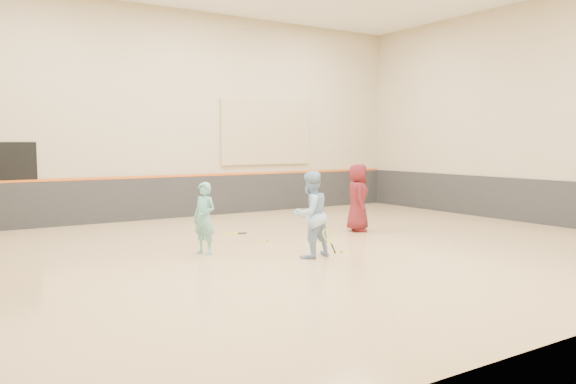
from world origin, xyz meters
TOP-DOWN VIEW (x-y plane):
  - room at (0.00, 0.00)m, footprint 15.04×12.04m
  - wainscot_back at (0.00, 5.97)m, footprint 14.90×0.04m
  - wainscot_right at (7.47, 0.00)m, footprint 0.04×11.90m
  - accent_stripe at (0.00, 5.96)m, footprint 14.90×0.03m
  - acoustic_panel at (2.80, 5.95)m, footprint 3.20×0.08m
  - doorway at (-4.50, 5.98)m, footprint 1.10×0.05m
  - girl at (-1.78, 0.59)m, footprint 0.51×0.61m
  - instructor at (-0.22, -0.80)m, footprint 0.89×0.74m
  - young_man at (2.59, 1.19)m, footprint 0.88×0.97m
  - held_racket at (-0.06, -1.14)m, footprint 0.32×0.32m
  - spare_racket at (-0.26, 2.46)m, footprint 0.68×0.68m
  - ball_under_racket at (0.55, -0.79)m, footprint 0.07×0.07m
  - ball_in_hand at (2.65, 1.09)m, footprint 0.07×0.07m
  - ball_beside_spare at (-0.07, 1.07)m, footprint 0.07×0.07m

SIDE VIEW (x-z plane):
  - ball_under_racket at x=0.55m, z-range 0.00..0.07m
  - ball_beside_spare at x=-0.07m, z-range 0.00..0.07m
  - spare_racket at x=-0.26m, z-range 0.00..0.09m
  - held_racket at x=-0.06m, z-range 0.18..0.73m
  - wainscot_back at x=0.00m, z-range 0.00..1.20m
  - wainscot_right at x=7.47m, z-range 0.00..1.20m
  - girl at x=-1.78m, z-range 0.00..1.41m
  - room at x=0.00m, z-range -2.30..3.92m
  - instructor at x=-0.22m, z-range 0.00..1.65m
  - young_man at x=2.59m, z-range 0.00..1.67m
  - ball_in_hand at x=2.65m, z-range 0.95..1.02m
  - doorway at x=-4.50m, z-range 0.00..2.20m
  - accent_stripe at x=0.00m, z-range 1.19..1.25m
  - acoustic_panel at x=2.80m, z-range 1.50..3.50m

